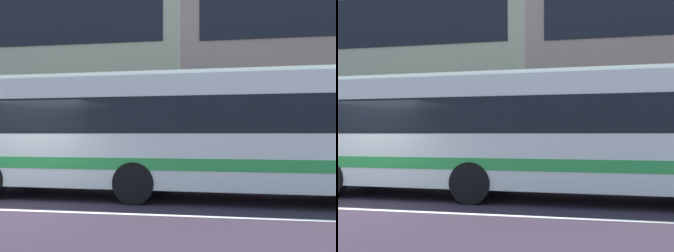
{
  "view_description": "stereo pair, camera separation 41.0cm",
  "coord_description": "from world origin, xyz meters",
  "views": [
    {
      "loc": [
        4.86,
        -7.89,
        1.66
      ],
      "look_at": [
        3.23,
        2.16,
        1.87
      ],
      "focal_mm": 41.77,
      "sensor_mm": 36.0,
      "label": 1
    },
    {
      "loc": [
        5.26,
        -7.82,
        1.66
      ],
      "look_at": [
        3.23,
        2.16,
        1.87
      ],
      "focal_mm": 41.77,
      "sensor_mm": 36.0,
      "label": 2
    }
  ],
  "objects": [
    {
      "name": "lane_centre_line",
      "position": [
        0.0,
        0.0,
        0.0
      ],
      "size": [
        60.0,
        0.16,
        0.01
      ],
      "primitive_type": "cube",
      "color": "silver",
      "rests_on": "ground_plane"
    },
    {
      "name": "transit_bus",
      "position": [
        3.3,
        2.23,
        1.75
      ],
      "size": [
        11.2,
        2.86,
        3.18
      ],
      "color": "silver",
      "rests_on": "ground_plane"
    },
    {
      "name": "apartment_block_left",
      "position": [
        -7.55,
        13.8,
        6.18
      ],
      "size": [
        20.29,
        8.31,
        12.37
      ],
      "color": "#BEB891",
      "rests_on": "ground_plane"
    },
    {
      "name": "ground_plane",
      "position": [
        0.0,
        0.0,
        0.0
      ],
      "size": [
        160.0,
        160.0,
        0.0
      ],
      "primitive_type": "plane",
      "color": "#322733"
    },
    {
      "name": "hedge_row_far",
      "position": [
        -3.23,
        5.76,
        0.44
      ],
      "size": [
        20.46,
        1.1,
        0.87
      ],
      "primitive_type": "cube",
      "color": "#2B5A2A",
      "rests_on": "ground_plane"
    }
  ]
}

